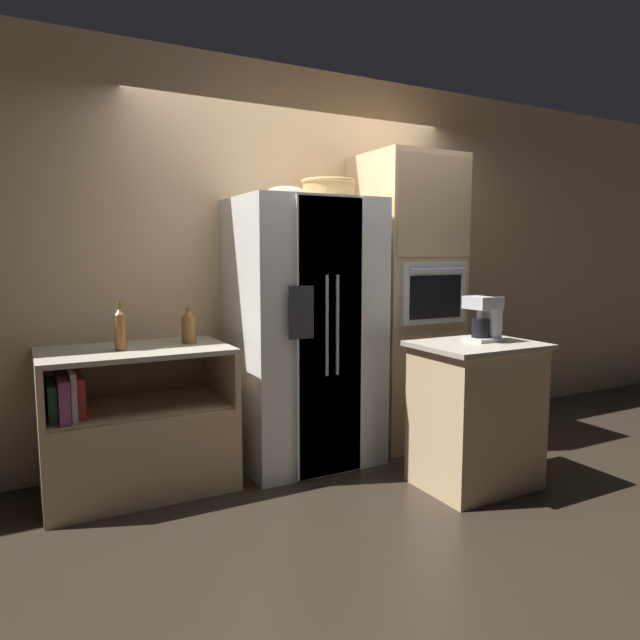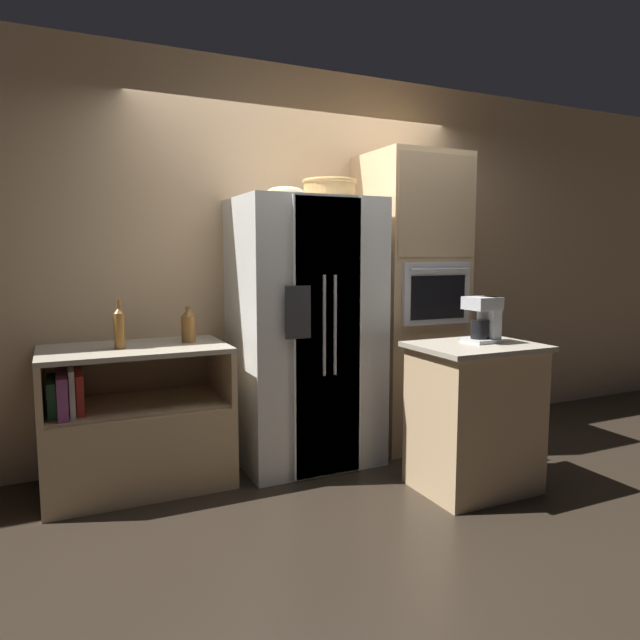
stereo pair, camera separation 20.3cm
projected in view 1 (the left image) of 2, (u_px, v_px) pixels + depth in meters
The scene contains 11 objects.
ground_plane at pixel (326, 458), 4.07m from camera, with size 20.00×20.00×0.00m, color black.
wall_back at pixel (298, 261), 4.30m from camera, with size 12.00×0.06×2.80m.
counter_left at pixel (136, 438), 3.50m from camera, with size 1.11×0.67×0.88m.
refrigerator at pixel (305, 332), 3.94m from camera, with size 0.94×0.77×1.82m.
wall_oven at pixel (405, 301), 4.37m from camera, with size 0.68×0.71×2.18m.
island_counter at pixel (476, 414), 3.55m from camera, with size 0.74×0.58×0.91m.
wicker_basket at pixel (328, 189), 3.92m from camera, with size 0.38×0.38×0.13m.
fruit_bowl at pixel (286, 191), 3.71m from camera, with size 0.24×0.24×0.07m.
bottle_tall at pixel (189, 326), 3.64m from camera, with size 0.09×0.09×0.23m.
bottle_short at pixel (120, 329), 3.35m from camera, with size 0.06×0.06×0.30m.
coffee_maker at pixel (485, 317), 3.55m from camera, with size 0.18×0.18×0.28m.
Camera 1 is at (-1.88, -3.45, 1.45)m, focal length 32.00 mm.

